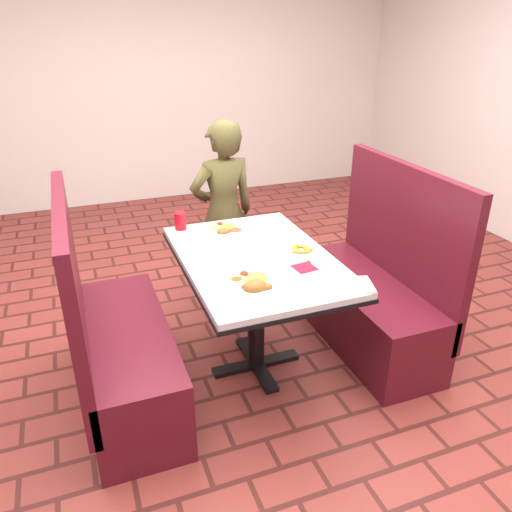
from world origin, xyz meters
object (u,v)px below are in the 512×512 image
at_px(booth_bench_left, 118,348).
at_px(plantain_plate, 301,250).
at_px(far_dinner_plate, 226,228).
at_px(dining_table, 256,271).
at_px(red_tumbler, 180,221).
at_px(near_dinner_plate, 252,281).
at_px(booth_bench_right, 372,297).
at_px(diner_person, 223,214).

distance_m(booth_bench_left, plantain_plate, 1.14).
relative_size(booth_bench_left, far_dinner_plate, 4.74).
height_order(dining_table, red_tumbler, red_tumbler).
bearing_deg(near_dinner_plate, booth_bench_left, 153.84).
xyz_separation_m(dining_table, booth_bench_right, (0.80, 0.00, -0.32)).
distance_m(dining_table, near_dinner_plate, 0.37).
relative_size(booth_bench_right, diner_person, 0.89).
bearing_deg(plantain_plate, far_dinner_plate, 124.05).
xyz_separation_m(booth_bench_right, near_dinner_plate, (-0.94, -0.32, 0.45)).
height_order(diner_person, plantain_plate, diner_person).
distance_m(far_dinner_plate, red_tumbler, 0.29).
bearing_deg(dining_table, far_dinner_plate, 96.84).
xyz_separation_m(dining_table, near_dinner_plate, (-0.14, -0.32, 0.13)).
xyz_separation_m(booth_bench_left, far_dinner_plate, (0.75, 0.41, 0.44)).
bearing_deg(booth_bench_left, booth_bench_right, 0.00).
bearing_deg(booth_bench_left, plantain_plate, -2.32).
relative_size(dining_table, red_tumbler, 11.14).
bearing_deg(booth_bench_left, diner_person, 45.78).
bearing_deg(near_dinner_plate, booth_bench_right, 18.97).
bearing_deg(far_dinner_plate, plantain_plate, -55.95).
relative_size(near_dinner_plate, plantain_plate, 1.54).
distance_m(booth_bench_right, red_tumbler, 1.31).
height_order(dining_table, far_dinner_plate, far_dinner_plate).
bearing_deg(near_dinner_plate, red_tumbler, 100.46).
bearing_deg(dining_table, near_dinner_plate, -113.58).
bearing_deg(red_tumbler, far_dinner_plate, -28.42).
height_order(booth_bench_right, red_tumbler, booth_bench_right).
height_order(booth_bench_left, booth_bench_right, same).
bearing_deg(plantain_plate, red_tumbler, 133.50).
bearing_deg(diner_person, plantain_plate, 93.11).
bearing_deg(plantain_plate, booth_bench_left, 177.68).
height_order(booth_bench_right, far_dinner_plate, booth_bench_right).
bearing_deg(diner_person, far_dinner_plate, 68.03).
height_order(diner_person, far_dinner_plate, diner_person).
relative_size(diner_person, far_dinner_plate, 5.32).
xyz_separation_m(near_dinner_plate, red_tumbler, (-0.16, 0.87, 0.02)).
distance_m(near_dinner_plate, far_dinner_plate, 0.73).
bearing_deg(far_dinner_plate, booth_bench_right, -25.60).
bearing_deg(near_dinner_plate, dining_table, 66.42).
relative_size(booth_bench_left, diner_person, 0.89).
xyz_separation_m(booth_bench_left, red_tumbler, (0.50, 0.54, 0.48)).
xyz_separation_m(booth_bench_right, far_dinner_plate, (-0.85, 0.41, 0.44)).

